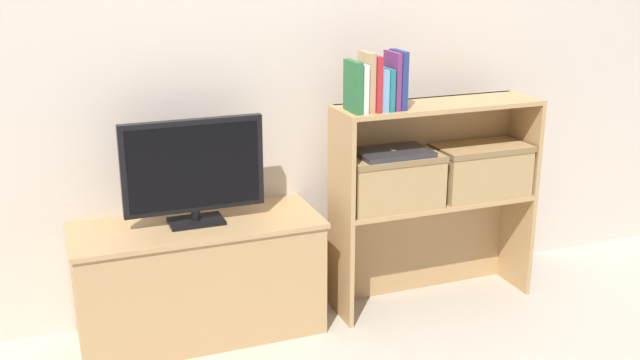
{
  "coord_description": "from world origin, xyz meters",
  "views": [
    {
      "loc": [
        -1.06,
        -2.65,
        1.59
      ],
      "look_at": [
        0.0,
        0.13,
        0.64
      ],
      "focal_mm": 42.0,
      "sensor_mm": 36.0,
      "label": 1
    }
  ],
  "objects_px": {
    "book_navy": "(398,80)",
    "tv_stand": "(199,279)",
    "tv": "(193,169)",
    "book_forest": "(353,87)",
    "book_skyblue": "(379,89)",
    "book_plum": "(392,80)",
    "storage_basket_left": "(392,178)",
    "book_tan": "(366,82)",
    "book_crimson": "(373,83)",
    "laptop": "(393,152)",
    "storage_basket_right": "(480,168)",
    "book_ivory": "(359,87)",
    "book_teal": "(386,89)"
  },
  "relations": [
    {
      "from": "tv_stand",
      "to": "laptop",
      "type": "height_order",
      "value": "laptop"
    },
    {
      "from": "tv",
      "to": "laptop",
      "type": "xyz_separation_m",
      "value": [
        0.84,
        -0.08,
        0.0
      ]
    },
    {
      "from": "laptop",
      "to": "tv",
      "type": "bearing_deg",
      "value": 174.7
    },
    {
      "from": "tv_stand",
      "to": "book_forest",
      "type": "height_order",
      "value": "book_forest"
    },
    {
      "from": "book_crimson",
      "to": "book_teal",
      "type": "xyz_separation_m",
      "value": [
        0.06,
        -0.0,
        -0.03
      ]
    },
    {
      "from": "book_crimson",
      "to": "book_tan",
      "type": "bearing_deg",
      "value": -180.0
    },
    {
      "from": "storage_basket_left",
      "to": "book_navy",
      "type": "bearing_deg",
      "value": -71.3
    },
    {
      "from": "tv_stand",
      "to": "book_navy",
      "type": "xyz_separation_m",
      "value": [
        0.85,
        -0.1,
        0.8
      ]
    },
    {
      "from": "book_crimson",
      "to": "book_navy",
      "type": "xyz_separation_m",
      "value": [
        0.12,
        -0.0,
        0.01
      ]
    },
    {
      "from": "book_ivory",
      "to": "book_tan",
      "type": "bearing_deg",
      "value": -0.0
    },
    {
      "from": "book_teal",
      "to": "tv",
      "type": "bearing_deg",
      "value": 173.08
    },
    {
      "from": "book_skyblue",
      "to": "storage_basket_right",
      "type": "xyz_separation_m",
      "value": [
        0.52,
        0.02,
        -0.4
      ]
    },
    {
      "from": "book_plum",
      "to": "book_ivory",
      "type": "bearing_deg",
      "value": 180.0
    },
    {
      "from": "book_teal",
      "to": "storage_basket_right",
      "type": "relative_size",
      "value": 0.41
    },
    {
      "from": "book_skyblue",
      "to": "laptop",
      "type": "xyz_separation_m",
      "value": [
        0.08,
        0.02,
        -0.28
      ]
    },
    {
      "from": "book_navy",
      "to": "tv_stand",
      "type": "bearing_deg",
      "value": 173.44
    },
    {
      "from": "book_tan",
      "to": "book_plum",
      "type": "bearing_deg",
      "value": 0.0
    },
    {
      "from": "book_navy",
      "to": "book_forest",
      "type": "bearing_deg",
      "value": 180.0
    },
    {
      "from": "book_skyblue",
      "to": "book_navy",
      "type": "height_order",
      "value": "book_navy"
    },
    {
      "from": "book_tan",
      "to": "storage_basket_right",
      "type": "bearing_deg",
      "value": 1.76
    },
    {
      "from": "tv",
      "to": "book_teal",
      "type": "relative_size",
      "value": 3.3
    },
    {
      "from": "tv",
      "to": "book_skyblue",
      "type": "bearing_deg",
      "value": -7.18
    },
    {
      "from": "tv_stand",
      "to": "storage_basket_right",
      "type": "xyz_separation_m",
      "value": [
        1.29,
        -0.08,
        0.37
      ]
    },
    {
      "from": "book_plum",
      "to": "storage_basket_left",
      "type": "height_order",
      "value": "book_plum"
    },
    {
      "from": "book_navy",
      "to": "laptop",
      "type": "height_order",
      "value": "book_navy"
    },
    {
      "from": "storage_basket_left",
      "to": "laptop",
      "type": "relative_size",
      "value": 1.33
    },
    {
      "from": "laptop",
      "to": "book_crimson",
      "type": "bearing_deg",
      "value": -170.76
    },
    {
      "from": "book_forest",
      "to": "book_skyblue",
      "type": "bearing_deg",
      "value": 0.0
    },
    {
      "from": "book_plum",
      "to": "storage_basket_left",
      "type": "xyz_separation_m",
      "value": [
        0.02,
        0.02,
        -0.43
      ]
    },
    {
      "from": "book_navy",
      "to": "book_ivory",
      "type": "bearing_deg",
      "value": 180.0
    },
    {
      "from": "tv",
      "to": "book_tan",
      "type": "relative_size",
      "value": 2.36
    },
    {
      "from": "tv",
      "to": "storage_basket_right",
      "type": "height_order",
      "value": "tv"
    },
    {
      "from": "book_forest",
      "to": "storage_basket_right",
      "type": "xyz_separation_m",
      "value": [
        0.64,
        0.02,
        -0.42
      ]
    },
    {
      "from": "book_ivory",
      "to": "book_crimson",
      "type": "bearing_deg",
      "value": 0.0
    },
    {
      "from": "tv_stand",
      "to": "laptop",
      "type": "distance_m",
      "value": 0.98
    },
    {
      "from": "tv_stand",
      "to": "book_tan",
      "type": "height_order",
      "value": "book_tan"
    },
    {
      "from": "tv",
      "to": "book_navy",
      "type": "bearing_deg",
      "value": -6.46
    },
    {
      "from": "book_crimson",
      "to": "book_ivory",
      "type": "bearing_deg",
      "value": -180.0
    },
    {
      "from": "book_forest",
      "to": "book_navy",
      "type": "bearing_deg",
      "value": 0.0
    },
    {
      "from": "book_plum",
      "to": "book_skyblue",
      "type": "bearing_deg",
      "value": 180.0
    },
    {
      "from": "tv_stand",
      "to": "book_crimson",
      "type": "distance_m",
      "value": 1.09
    },
    {
      "from": "tv_stand",
      "to": "book_crimson",
      "type": "relative_size",
      "value": 4.46
    },
    {
      "from": "book_navy",
      "to": "storage_basket_left",
      "type": "distance_m",
      "value": 0.43
    },
    {
      "from": "tv",
      "to": "book_navy",
      "type": "xyz_separation_m",
      "value": [
        0.85,
        -0.1,
        0.32
      ]
    },
    {
      "from": "tv_stand",
      "to": "tv",
      "type": "bearing_deg",
      "value": -90.0
    },
    {
      "from": "tv_stand",
      "to": "book_navy",
      "type": "bearing_deg",
      "value": -6.56
    },
    {
      "from": "book_tan",
      "to": "storage_basket_right",
      "type": "xyz_separation_m",
      "value": [
        0.58,
        0.02,
        -0.43
      ]
    },
    {
      "from": "book_ivory",
      "to": "book_plum",
      "type": "relative_size",
      "value": 0.84
    },
    {
      "from": "tv_stand",
      "to": "book_teal",
      "type": "relative_size",
      "value": 5.88
    },
    {
      "from": "book_forest",
      "to": "book_crimson",
      "type": "distance_m",
      "value": 0.09
    }
  ]
}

